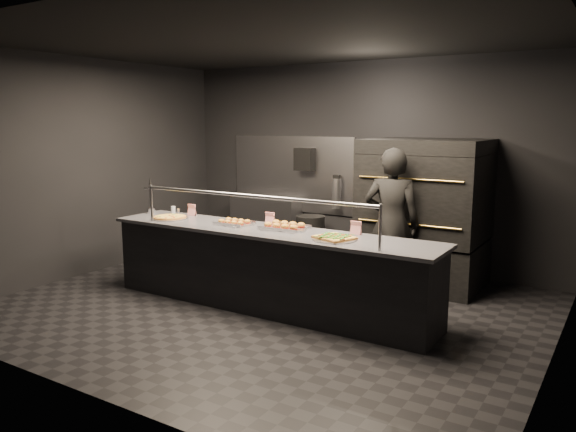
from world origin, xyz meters
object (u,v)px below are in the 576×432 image
object	(u,v)px
service_counter	(267,268)
square_pizza	(334,238)
prep_shelf	(266,225)
fire_extinguisher	(336,193)
round_pizza	(170,217)
beer_tap	(151,203)
slider_tray_b	(285,226)
trash_bin	(310,239)
worker	(391,224)
slider_tray_a	(234,222)
towel_dispenser	(305,159)
pizza_oven	(425,212)

from	to	relation	value
service_counter	square_pizza	bearing A→B (deg)	-5.21
prep_shelf	fire_extinguisher	world-z (taller)	fire_extinguisher
round_pizza	beer_tap	bearing A→B (deg)	161.18
beer_tap	slider_tray_b	world-z (taller)	beer_tap
beer_tap	square_pizza	bearing A→B (deg)	-4.14
square_pizza	trash_bin	distance (m)	2.71
round_pizza	worker	size ratio (longest dim) A/B	0.26
round_pizza	trash_bin	bearing A→B (deg)	68.61
slider_tray_b	prep_shelf	bearing A→B (deg)	128.80
beer_tap	slider_tray_a	bearing A→B (deg)	-2.66
round_pizza	square_pizza	xyz separation A→B (m)	(2.36, -0.04, 0.00)
towel_dispenser	beer_tap	world-z (taller)	towel_dispenser
beer_tap	square_pizza	xyz separation A→B (m)	(2.86, -0.21, -0.12)
pizza_oven	trash_bin	bearing A→B (deg)	174.34
towel_dispenser	slider_tray_b	size ratio (longest dim) A/B	0.59
slider_tray_a	worker	world-z (taller)	worker
service_counter	fire_extinguisher	size ratio (longest dim) A/B	8.12
service_counter	worker	distance (m)	1.60
fire_extinguisher	square_pizza	distance (m)	2.79
round_pizza	slider_tray_a	size ratio (longest dim) A/B	0.99
fire_extinguisher	round_pizza	world-z (taller)	fire_extinguisher
towel_dispenser	service_counter	bearing A→B (deg)	-69.37
towel_dispenser	fire_extinguisher	bearing A→B (deg)	1.04
prep_shelf	square_pizza	xyz separation A→B (m)	(2.51, -2.40, 0.49)
fire_extinguisher	square_pizza	world-z (taller)	fire_extinguisher
towel_dispenser	fire_extinguisher	size ratio (longest dim) A/B	0.69
slider_tray_b	worker	xyz separation A→B (m)	(0.91, 0.97, -0.03)
service_counter	worker	xyz separation A→B (m)	(1.05, 1.12, 0.45)
worker	round_pizza	bearing A→B (deg)	11.91
slider_tray_b	trash_bin	distance (m)	2.16
fire_extinguisher	beer_tap	world-z (taller)	beer_tap
slider_tray_b	service_counter	bearing A→B (deg)	-135.43
trash_bin	towel_dispenser	bearing A→B (deg)	132.37
square_pizza	fire_extinguisher	bearing A→B (deg)	116.84
slider_tray_b	square_pizza	bearing A→B (deg)	-16.78
service_counter	towel_dispenser	bearing A→B (deg)	110.63
towel_dispenser	square_pizza	xyz separation A→B (m)	(1.81, -2.47, -0.61)
prep_shelf	square_pizza	bearing A→B (deg)	-43.80
beer_tap	worker	size ratio (longest dim) A/B	0.27
beer_tap	slider_tray_b	xyz separation A→B (m)	(2.10, 0.02, -0.11)
service_counter	beer_tap	xyz separation A→B (m)	(-1.95, 0.12, 0.60)
fire_extinguisher	slider_tray_a	distance (m)	2.35
service_counter	pizza_oven	world-z (taller)	pizza_oven
slider_tray_b	trash_bin	size ratio (longest dim) A/B	0.82
pizza_oven	square_pizza	size ratio (longest dim) A/B	4.12
prep_shelf	fire_extinguisher	distance (m)	1.39
towel_dispenser	slider_tray_a	xyz separation A→B (m)	(0.39, -2.33, -0.60)
slider_tray_b	trash_bin	world-z (taller)	slider_tray_b
round_pizza	worker	distance (m)	2.76
fire_extinguisher	worker	xyz separation A→B (m)	(1.40, -1.28, -0.14)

